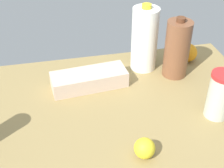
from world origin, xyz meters
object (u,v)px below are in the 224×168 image
Objects in this scene: chocolate_milk_jug at (177,49)px; lemon_loose at (145,148)px; orange_beside_bowl at (188,53)px; egg_carton at (89,79)px; milk_jug at (144,39)px; tumbler_cup at (220,95)px.

lemon_loose is at bearing 57.86° from chocolate_milk_jug.
orange_beside_bowl is 1.24× the size of lemon_loose.
chocolate_milk_jug is at bearing -122.14° from lemon_loose.
orange_beside_bowl is at bearing -125.46° from lemon_loose.
egg_carton is (37.45, 1.18, -9.12)cm from chocolate_milk_jug.
chocolate_milk_jug is 0.86× the size of egg_carton.
milk_jug is 53.56cm from lemon_loose.
egg_carton is (42.41, -27.50, -5.74)cm from tumbler_cup.
egg_carton is 29.51cm from milk_jug.
tumbler_cup reaches higher than lemon_loose.
egg_carton is 4.55× the size of lemon_loose.
tumbler_cup is 50.88cm from egg_carton.
lemon_loose is at bearing 99.67° from egg_carton.
orange_beside_bowl is (-47.61, -10.47, 0.91)cm from egg_carton.
orange_beside_bowl is 63.05cm from lemon_loose.
egg_carton is 3.65× the size of orange_beside_bowl.
lemon_loose is at bearing 54.54° from orange_beside_bowl.
chocolate_milk_jug is 1.47× the size of tumbler_cup.
lemon_loose reaches higher than egg_carton.
orange_beside_bowl is (-21.81, -0.97, -9.82)cm from milk_jug.
chocolate_milk_jug is at bearing -80.18° from tumbler_cup.
tumbler_cup is (-4.97, 28.69, -3.39)cm from chocolate_milk_jug.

